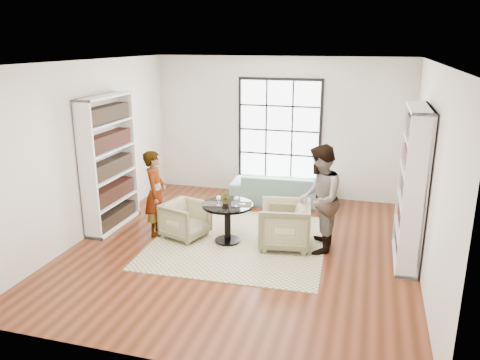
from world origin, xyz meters
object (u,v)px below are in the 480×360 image
(sofa, at_px, (283,188))
(armchair_left, at_px, (186,220))
(wine_glass_left, at_px, (219,198))
(flower_centerpiece, at_px, (226,198))
(armchair_right, at_px, (284,225))
(pedestal_table, at_px, (228,214))
(person_right, at_px, (319,199))
(person_left, at_px, (155,193))
(wine_glass_right, at_px, (236,199))

(sofa, bearing_deg, armchair_left, 56.54)
(wine_glass_left, relative_size, flower_centerpiece, 0.90)
(armchair_left, distance_m, armchair_right, 1.72)
(pedestal_table, distance_m, armchair_right, 0.96)
(armchair_left, distance_m, person_right, 2.34)
(pedestal_table, xyz_separation_m, wine_glass_left, (-0.11, -0.12, 0.31))
(flower_centerpiece, bearing_deg, armchair_right, 4.14)
(pedestal_table, xyz_separation_m, person_left, (-1.32, 0.00, 0.26))
(armchair_left, bearing_deg, sofa, -12.10)
(pedestal_table, relative_size, wine_glass_right, 4.80)
(armchair_right, xyz_separation_m, person_right, (0.55, 0.00, 0.50))
(sofa, bearing_deg, person_right, 110.22)
(sofa, height_order, armchair_left, armchair_left)
(wine_glass_left, xyz_separation_m, flower_centerpiece, (0.08, 0.15, -0.03))
(wine_glass_left, bearing_deg, flower_centerpiece, 62.25)
(armchair_right, bearing_deg, armchair_left, -95.45)
(sofa, bearing_deg, flower_centerpiece, 72.21)
(armchair_left, distance_m, wine_glass_right, 1.07)
(sofa, distance_m, flower_centerpiece, 2.37)
(sofa, xyz_separation_m, armchair_left, (-1.27, -2.28, 0.00))
(pedestal_table, height_order, person_right, person_right)
(person_left, xyz_separation_m, wine_glass_right, (1.49, -0.08, 0.06))
(pedestal_table, xyz_separation_m, sofa, (0.51, 2.28, -0.19))
(pedestal_table, distance_m, flower_centerpiece, 0.29)
(armchair_left, height_order, person_left, person_left)
(pedestal_table, bearing_deg, armchair_left, 179.87)
(armchair_right, height_order, person_left, person_left)
(sofa, relative_size, person_left, 1.42)
(pedestal_table, height_order, armchair_right, armchair_right)
(armchair_right, xyz_separation_m, person_left, (-2.27, -0.09, 0.37))
(armchair_right, bearing_deg, sofa, -176.99)
(pedestal_table, bearing_deg, armchair_right, 5.67)
(flower_centerpiece, bearing_deg, pedestal_table, -32.48)
(pedestal_table, xyz_separation_m, armchair_left, (-0.77, 0.00, -0.18))
(sofa, height_order, flower_centerpiece, flower_centerpiece)
(armchair_left, height_order, armchair_right, armchair_right)
(wine_glass_right, bearing_deg, person_left, 176.96)
(wine_glass_left, distance_m, wine_glass_right, 0.30)
(wine_glass_right, bearing_deg, flower_centerpiece, 154.92)
(armchair_right, distance_m, flower_centerpiece, 1.07)
(sofa, distance_m, armchair_right, 2.23)
(wine_glass_right, bearing_deg, pedestal_table, 156.54)
(sofa, height_order, person_right, person_right)
(pedestal_table, distance_m, person_right, 1.55)
(sofa, relative_size, armchair_right, 2.55)
(pedestal_table, distance_m, armchair_left, 0.79)
(armchair_right, xyz_separation_m, flower_centerpiece, (-0.99, -0.07, 0.40))
(sofa, distance_m, person_right, 2.47)
(wine_glass_right, relative_size, flower_centerpiece, 0.90)
(armchair_left, bearing_deg, wine_glass_right, -77.73)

